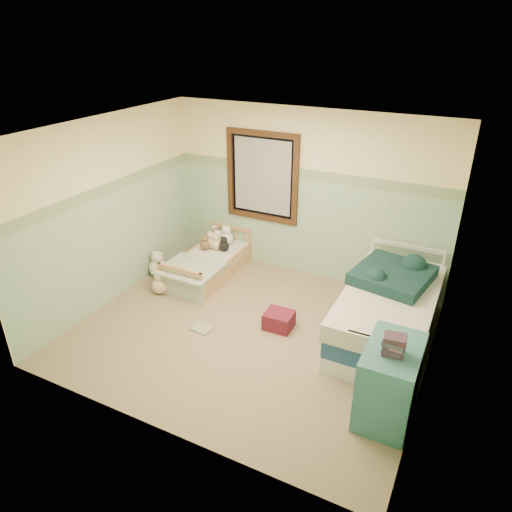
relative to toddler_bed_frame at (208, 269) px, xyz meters
The scene contains 31 objects.
floor 1.65m from the toddler_bed_frame, 39.58° to the right, with size 4.20×3.60×0.02m, color #776850.
ceiling 2.92m from the toddler_bed_frame, 39.58° to the right, with size 4.20×3.60×0.02m, color white.
wall_back 1.87m from the toddler_bed_frame, 30.56° to the left, with size 4.20×0.04×2.50m, color beige.
wall_front 3.33m from the toddler_bed_frame, 65.98° to the right, with size 4.20×0.04×2.50m, color beige.
wall_left 1.77m from the toddler_bed_frame, 128.32° to the right, with size 0.04×3.60×2.50m, color beige.
wall_right 3.71m from the toddler_bed_frame, 17.31° to the right, with size 0.04×3.60×2.50m, color beige.
wainscot_mint 1.61m from the toddler_bed_frame, 30.06° to the left, with size 4.20×0.01×1.50m, color #7DAC82.
border_strip 2.08m from the toddler_bed_frame, 30.06° to the left, with size 4.20×0.01×0.15m, color #46724E.
window_frame 1.63m from the toddler_bed_frame, 51.24° to the left, with size 1.16×0.06×1.36m, color black.
window_blinds 1.64m from the toddler_bed_frame, 51.63° to the left, with size 0.92×0.01×1.12m, color #B7B7B2.
toddler_bed_frame is the anchor object (origin of this frame).
toddler_mattress 0.16m from the toddler_bed_frame, ahead, with size 0.69×1.44×0.12m, color white.
patchwork_quilt 0.52m from the toddler_bed_frame, 90.00° to the right, with size 0.82×0.75×0.03m, color #79A3D5.
plush_bed_brown 0.60m from the toddler_bed_frame, 106.70° to the left, with size 0.18×0.18×0.18m, color brown.
plush_bed_white 0.60m from the toddler_bed_frame, 84.29° to the left, with size 0.22×0.22×0.22m, color white.
plush_bed_tan 0.43m from the toddler_bed_frame, 109.65° to the left, with size 0.19×0.19×0.19m, color beige.
plush_bed_dark 0.43m from the toddler_bed_frame, 65.10° to the left, with size 0.16×0.16×0.16m, color black.
plush_floor_cream 0.77m from the toddler_bed_frame, 150.93° to the right, with size 0.27×0.27×0.27m, color silver.
plush_floor_tan 0.85m from the toddler_bed_frame, 111.95° to the right, with size 0.24×0.24×0.24m, color beige.
twin_bed_frame 2.85m from the toddler_bed_frame, ahead, with size 0.99×1.98×0.22m, color white.
twin_boxspring 2.86m from the toddler_bed_frame, ahead, with size 0.99×1.98×0.22m, color navy.
twin_mattress 2.89m from the toddler_bed_frame, ahead, with size 1.03×2.02×0.22m, color silver.
teal_blanket 2.84m from the toddler_bed_frame, ahead, with size 0.84×0.89×0.14m, color black.
dresser 3.54m from the toddler_bed_frame, 28.27° to the right, with size 0.50×0.80×0.80m, color #336B73.
book_stack 3.66m from the toddler_bed_frame, 29.53° to the right, with size 0.20×0.15×0.20m, color brown.
red_pillow 1.75m from the toddler_bed_frame, 27.27° to the right, with size 0.35×0.31×0.22m, color maroon.
floor_book 1.46m from the toddler_bed_frame, 61.53° to the right, with size 0.27×0.20×0.02m, color gold.
extra_plush_0 0.39m from the toddler_bed_frame, 129.19° to the left, with size 0.17×0.17×0.17m, color brown.
extra_plush_1 0.41m from the toddler_bed_frame, 91.11° to the left, with size 0.18×0.18×0.18m, color beige.
extra_plush_2 0.64m from the toddler_bed_frame, 109.08° to the left, with size 0.18×0.18×0.18m, color white.
extra_plush_3 0.49m from the toddler_bed_frame, 94.16° to the left, with size 0.19×0.19×0.19m, color white.
Camera 1 is at (2.27, -4.34, 3.50)m, focal length 32.94 mm.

